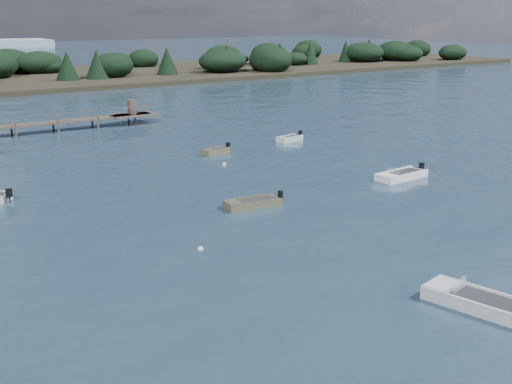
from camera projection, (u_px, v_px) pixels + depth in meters
ground at (63, 113)px, 79.03m from camera, size 400.00×400.00×0.00m
tender_far_white at (216, 152)px, 56.39m from camera, size 3.06×1.61×1.03m
dinghy_mid_grey at (253, 204)px, 41.14m from camera, size 4.04×1.88×1.00m
tender_far_grey_b at (290, 140)px, 62.00m from camera, size 3.18×1.62×1.07m
dinghy_mid_white_b at (401, 177)px, 48.07m from camera, size 4.71×1.92×1.16m
dinghy_near_olive at (481, 305)px, 26.97m from camera, size 2.73×5.24×1.25m
buoy_c at (200, 249)px, 33.73m from camera, size 0.32×0.32×0.32m
buoy_e at (224, 164)px, 52.65m from camera, size 0.32×0.32×0.32m
far_headland at (122, 66)px, 123.86m from camera, size 190.00×40.00×5.80m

